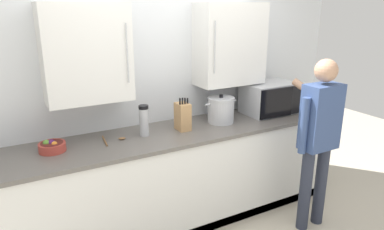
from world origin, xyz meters
TOP-DOWN VIEW (x-y plane):
  - back_wall_tiled at (0.00, 1.19)m, footprint 4.25×0.44m
  - counter_unit at (0.00, 0.85)m, footprint 3.32×0.70m
  - microwave_oven at (1.13, 0.89)m, footprint 0.55×0.40m
  - knife_block at (0.08, 0.86)m, footprint 0.11×0.15m
  - stock_pot at (0.52, 0.88)m, footprint 0.36×0.27m
  - wooden_spoon at (-0.57, 0.90)m, footprint 0.20×0.24m
  - fruit_bowl at (-1.07, 0.91)m, footprint 0.21×0.21m
  - thermos_flask at (-0.29, 0.89)m, footprint 0.09×0.09m
  - person_figure at (1.10, 0.15)m, footprint 0.44×0.55m

SIDE VIEW (x-z plane):
  - counter_unit at x=0.00m, z-range 0.00..0.94m
  - wooden_spoon at x=-0.57m, z-range 0.94..0.96m
  - person_figure at x=1.10m, z-range 0.15..1.78m
  - fruit_bowl at x=-1.07m, z-range 0.93..1.03m
  - stock_pot at x=0.52m, z-range 0.92..1.21m
  - knife_block at x=0.08m, z-range 0.91..1.23m
  - thermos_flask at x=-0.29m, z-range 0.94..1.22m
  - microwave_oven at x=1.13m, z-range 0.94..1.27m
  - back_wall_tiled at x=0.00m, z-range 0.08..2.75m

